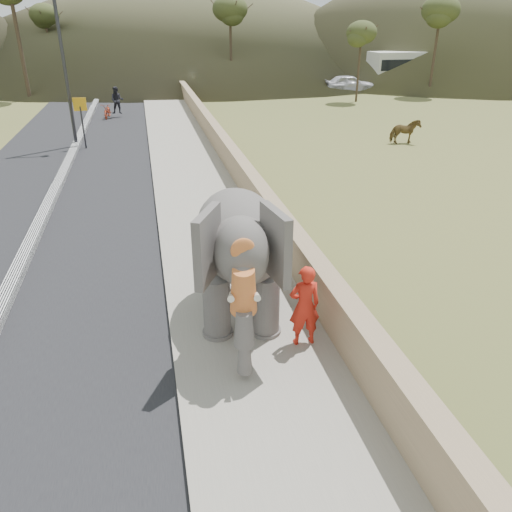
{
  "coord_description": "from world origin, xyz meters",
  "views": [
    {
      "loc": [
        -1.62,
        -8.84,
        5.73
      ],
      "look_at": [
        0.2,
        -0.59,
        1.7
      ],
      "focal_mm": 35.0,
      "sensor_mm": 36.0,
      "label": 1
    }
  ],
  "objects_px": {
    "motorcyclist": "(112,106)",
    "cow": "(405,132)",
    "lamppost": "(67,39)",
    "elephant_and_man": "(240,253)"
  },
  "relations": [
    {
      "from": "lamppost",
      "to": "elephant_and_man",
      "type": "distance_m",
      "value": 18.06
    },
    {
      "from": "lamppost",
      "to": "cow",
      "type": "distance_m",
      "value": 16.63
    },
    {
      "from": "lamppost",
      "to": "motorcyclist",
      "type": "height_order",
      "value": "lamppost"
    },
    {
      "from": "cow",
      "to": "elephant_and_man",
      "type": "relative_size",
      "value": 0.36
    },
    {
      "from": "cow",
      "to": "motorcyclist",
      "type": "xyz_separation_m",
      "value": [
        -14.62,
        10.63,
        0.14
      ]
    },
    {
      "from": "elephant_and_man",
      "to": "lamppost",
      "type": "bearing_deg",
      "value": 105.39
    },
    {
      "from": "cow",
      "to": "lamppost",
      "type": "bearing_deg",
      "value": 82.49
    },
    {
      "from": "lamppost",
      "to": "cow",
      "type": "xyz_separation_m",
      "value": [
        15.8,
        -2.94,
        -4.27
      ]
    },
    {
      "from": "lamppost",
      "to": "motorcyclist",
      "type": "relative_size",
      "value": 4.2
    },
    {
      "from": "motorcyclist",
      "to": "cow",
      "type": "bearing_deg",
      "value": -36.02
    }
  ]
}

